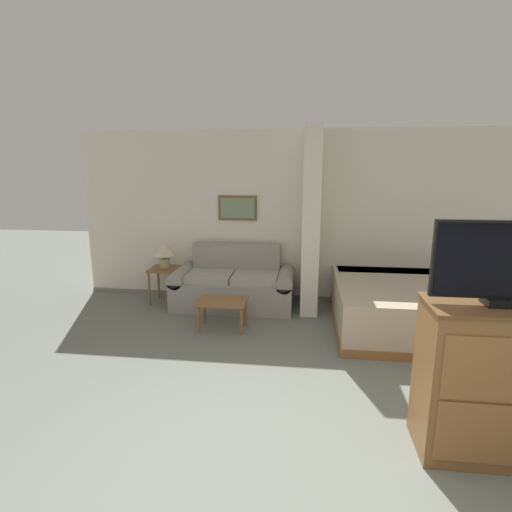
# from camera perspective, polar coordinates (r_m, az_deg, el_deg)

# --- Properties ---
(wall_back) EXTENTS (6.70, 0.16, 2.60)m
(wall_back) POSITION_cam_1_polar(r_m,az_deg,el_deg) (6.18, 5.48, 5.53)
(wall_back) COLOR silver
(wall_back) RESTS_ON ground_plane
(wall_partition_pillar) EXTENTS (0.24, 0.77, 2.60)m
(wall_partition_pillar) POSITION_cam_1_polar(r_m,az_deg,el_deg) (5.74, 7.85, 4.97)
(wall_partition_pillar) COLOR silver
(wall_partition_pillar) RESTS_ON ground_plane
(couch) EXTENTS (1.78, 0.84, 0.90)m
(couch) POSITION_cam_1_polar(r_m,az_deg,el_deg) (6.00, -3.19, -4.16)
(couch) COLOR gray
(couch) RESTS_ON ground_plane
(coffee_table) EXTENTS (0.63, 0.40, 0.39)m
(coffee_table) POSITION_cam_1_polar(r_m,az_deg,el_deg) (5.17, -4.87, -6.89)
(coffee_table) COLOR brown
(coffee_table) RESTS_ON ground_plane
(side_table) EXTENTS (0.44, 0.44, 0.55)m
(side_table) POSITION_cam_1_polar(r_m,az_deg,el_deg) (6.28, -12.84, -2.46)
(side_table) COLOR brown
(side_table) RESTS_ON ground_plane
(table_lamp) EXTENTS (0.34, 0.34, 0.39)m
(table_lamp) POSITION_cam_1_polar(r_m,az_deg,el_deg) (6.20, -13.00, 0.74)
(table_lamp) COLOR tan
(table_lamp) RESTS_ON side_table
(tv_dresser) EXTENTS (0.98, 0.50, 1.14)m
(tv_dresser) POSITION_cam_1_polar(r_m,az_deg,el_deg) (3.40, 30.61, -15.19)
(tv_dresser) COLOR brown
(tv_dresser) RESTS_ON ground_plane
(tv) EXTENTS (0.97, 0.16, 0.58)m
(tv) POSITION_cam_1_polar(r_m,az_deg,el_deg) (3.12, 32.37, -0.90)
(tv) COLOR black
(tv) RESTS_ON tv_dresser
(bed) EXTENTS (1.79, 1.90, 0.59)m
(bed) POSITION_cam_1_polar(r_m,az_deg,el_deg) (5.53, 20.48, -6.67)
(bed) COLOR brown
(bed) RESTS_ON ground_plane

